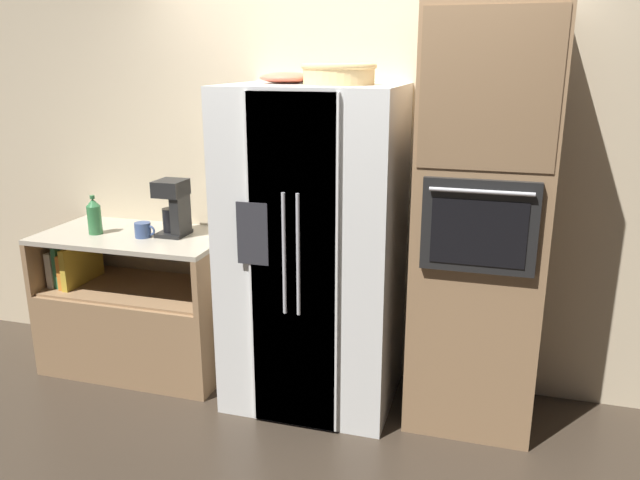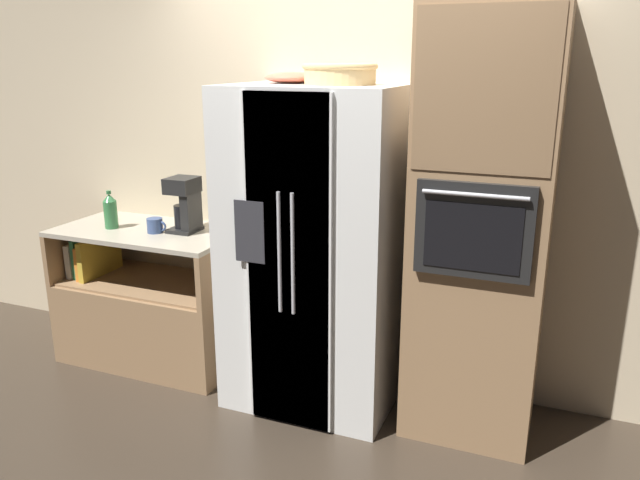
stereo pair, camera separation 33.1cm
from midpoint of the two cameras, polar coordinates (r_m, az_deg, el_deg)
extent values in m
plane|color=#382D23|center=(3.86, 3.65, -14.65)|extent=(20.00, 20.00, 0.00)
cube|color=beige|center=(3.80, 6.28, 7.36)|extent=(12.00, 0.06, 2.80)
cube|color=#93704C|center=(4.37, -12.77, -7.19)|extent=(1.20, 0.65, 0.54)
cube|color=#93704C|center=(4.27, -13.00, -3.74)|extent=(1.15, 0.60, 0.02)
cube|color=#93704C|center=(4.57, -19.12, -0.77)|extent=(0.04, 0.65, 0.34)
cube|color=#93704C|center=(3.92, -6.17, -2.70)|extent=(0.04, 0.65, 0.34)
cube|color=#ADA38E|center=(4.17, -13.30, 0.75)|extent=(1.20, 0.65, 0.03)
cube|color=silver|center=(4.52, -18.76, -1.45)|extent=(0.04, 0.34, 0.23)
cube|color=#337A4C|center=(4.48, -18.33, -1.29)|extent=(0.03, 0.33, 0.27)
cube|color=orange|center=(4.46, -17.90, -1.62)|extent=(0.03, 0.36, 0.22)
cube|color=gold|center=(4.43, -17.49, -1.42)|extent=(0.04, 0.39, 0.27)
cube|color=silver|center=(3.58, 2.29, -0.93)|extent=(0.96, 0.73, 1.85)
cube|color=silver|center=(3.24, -0.09, -2.76)|extent=(0.47, 0.02, 1.81)
cube|color=silver|center=(3.24, 0.11, -2.79)|extent=(0.47, 0.02, 1.81)
cylinder|color=#B2B2B7|center=(3.20, -0.79, -1.27)|extent=(0.02, 0.02, 0.65)
cylinder|color=#B2B2B7|center=(3.18, 0.47, -1.43)|extent=(0.02, 0.02, 0.65)
cube|color=#2D2D33|center=(3.26, -3.59, 0.70)|extent=(0.17, 0.01, 0.33)
cube|color=#93704C|center=(3.39, 17.35, 0.89)|extent=(0.67, 0.62, 2.25)
cube|color=black|center=(3.05, 16.89, 0.76)|extent=(0.55, 0.04, 0.46)
cube|color=black|center=(3.04, 16.81, 0.17)|extent=(0.45, 0.01, 0.32)
cylinder|color=#B2B2B7|center=(2.98, 17.10, 3.92)|extent=(0.48, 0.02, 0.02)
cube|color=olive|center=(2.97, 17.96, 12.81)|extent=(0.63, 0.01, 0.74)
cylinder|color=tan|center=(3.37, 4.76, 14.76)|extent=(0.37, 0.37, 0.09)
torus|color=tan|center=(3.36, 4.78, 15.55)|extent=(0.40, 0.40, 0.03)
ellipsoid|color=#DB664C|center=(3.56, 0.22, 14.63)|extent=(0.31, 0.31, 0.06)
cylinder|color=#33723F|center=(4.23, -16.49, 2.21)|extent=(0.09, 0.09, 0.18)
cone|color=#33723F|center=(4.20, -16.62, 3.71)|extent=(0.09, 0.09, 0.05)
cylinder|color=#33723F|center=(4.20, -16.65, 4.18)|extent=(0.03, 0.03, 0.02)
cylinder|color=#384C7A|center=(4.06, -12.64, 1.28)|extent=(0.10, 0.10, 0.09)
torus|color=#384C7A|center=(4.03, -12.02, 1.21)|extent=(0.07, 0.01, 0.07)
cube|color=black|center=(4.06, -9.99, 0.92)|extent=(0.17, 0.19, 0.02)
cylinder|color=black|center=(4.04, -10.21, 2.11)|extent=(0.10, 0.10, 0.15)
cube|color=black|center=(3.99, -9.42, 3.10)|extent=(0.06, 0.16, 0.35)
cube|color=black|center=(3.99, -10.20, 4.93)|extent=(0.17, 0.19, 0.10)
camera|label=1|loc=(0.17, -87.24, 0.81)|focal=35.00mm
camera|label=2|loc=(0.17, 92.76, -0.81)|focal=35.00mm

